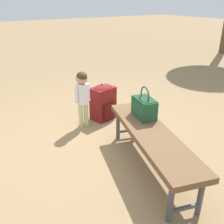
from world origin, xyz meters
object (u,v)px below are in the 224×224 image
child_standing (82,91)px  backpack_large (103,101)px  park_bench (152,137)px  handbag (144,107)px

child_standing → backpack_large: child_standing is taller
park_bench → handbag: bearing=-26.5°
handbag → child_standing: handbag is taller
park_bench → handbag: handbag is taller
park_bench → child_standing: size_ratio=2.02×
handbag → backpack_large: 1.06m
child_standing → backpack_large: (0.07, -0.37, -0.25)m
park_bench → child_standing: bearing=6.2°
park_bench → child_standing: (1.28, 0.14, 0.15)m
park_bench → backpack_large: size_ratio=2.87×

